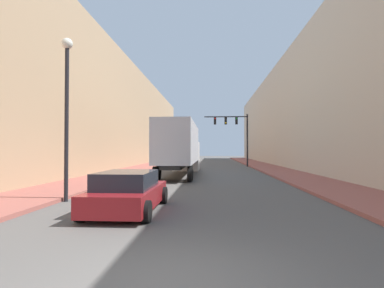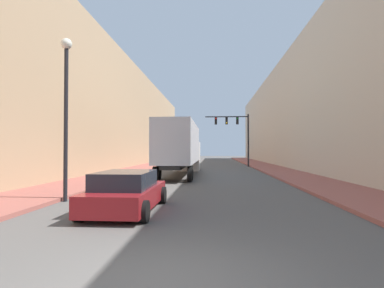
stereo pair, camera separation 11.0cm
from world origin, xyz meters
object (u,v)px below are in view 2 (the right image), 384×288
street_lamp (66,96)px  semi_truck (181,147)px  sedan_car (127,192)px  traffic_signal_gantry (237,129)px

street_lamp → semi_truck: bearing=75.8°
semi_truck → sedan_car: size_ratio=3.14×
semi_truck → sedan_car: (-0.29, -14.83, -1.64)m
sedan_car → traffic_signal_gantry: traffic_signal_gantry is taller
semi_truck → street_lamp: size_ratio=2.10×
sedan_car → traffic_signal_gantry: size_ratio=0.68×
semi_truck → street_lamp: 13.67m
traffic_signal_gantry → semi_truck: bearing=-113.8°
semi_truck → traffic_signal_gantry: bearing=66.2°
semi_truck → traffic_signal_gantry: 14.05m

